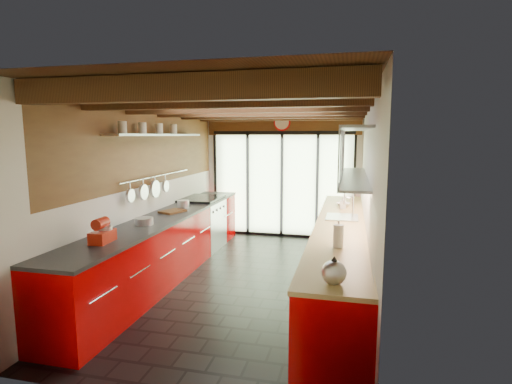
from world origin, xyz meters
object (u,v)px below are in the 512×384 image
(paper_towel, at_px, (338,236))
(soap_bottle, at_px, (343,203))
(bowl, at_px, (343,204))
(stand_mixer, at_px, (103,232))
(kettle, at_px, (334,271))

(paper_towel, relative_size, soap_bottle, 1.48)
(soap_bottle, xyz_separation_m, bowl, (0.00, 0.26, -0.07))
(stand_mixer, xyz_separation_m, bowl, (2.54, 2.95, -0.08))
(kettle, height_order, soap_bottle, kettle)
(soap_bottle, bearing_deg, bowl, 90.00)
(paper_towel, xyz_separation_m, soap_bottle, (0.00, 2.31, -0.02))
(paper_towel, relative_size, bowl, 1.28)
(kettle, bearing_deg, bowl, 90.00)
(stand_mixer, bearing_deg, soap_bottle, 46.71)
(stand_mixer, height_order, soap_bottle, stand_mixer)
(kettle, bearing_deg, stand_mixer, 165.22)
(paper_towel, bearing_deg, stand_mixer, -171.44)
(kettle, height_order, paper_towel, paper_towel)
(stand_mixer, height_order, paper_towel, paper_towel)
(paper_towel, bearing_deg, kettle, -90.00)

